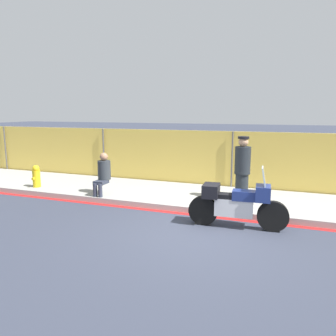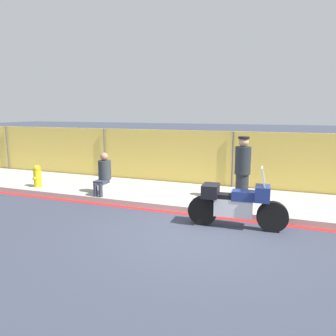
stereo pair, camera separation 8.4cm
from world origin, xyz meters
The scene contains 8 objects.
ground_plane centered at (0.00, 0.00, 0.00)m, with size 120.00×120.00×0.00m, color #333847.
sidewalk centered at (0.00, 2.63, 0.08)m, with size 36.08×2.79×0.16m.
curb_paint_stripe centered at (0.00, 1.15, 0.00)m, with size 36.08×0.18×0.01m.
storefront_fence centered at (0.00, 4.12, 1.00)m, with size 34.28×0.16×2.00m.
motorcycle centered at (0.68, 0.59, 0.58)m, with size 2.26×0.59×1.45m.
officer_standing centered at (0.55, 2.44, 1.08)m, with size 0.44×0.44×1.80m.
person_seated_on_curb centered at (-3.47, 1.68, 0.85)m, with size 0.39×0.66×1.26m.
fire_hydrant centered at (-6.06, 1.74, 0.52)m, with size 0.25×0.31×0.73m.
Camera 2 is at (1.78, -6.68, 2.66)m, focal length 35.00 mm.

